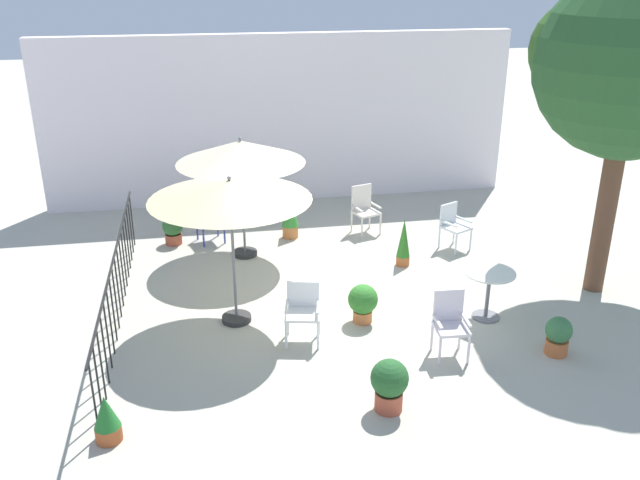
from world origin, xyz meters
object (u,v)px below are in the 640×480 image
potted_plant_1 (107,419)px  patio_umbrella_1 (241,153)px  patio_chair_3 (303,308)px  potted_plant_4 (363,302)px  patio_chair_0 (364,207)px  shade_tree (633,63)px  patio_chair_4 (450,320)px  potted_plant_6 (173,229)px  patio_umbrella_0 (230,191)px  potted_plant_3 (404,243)px  cafe_table_0 (489,286)px  patio_chair_2 (453,223)px  potted_plant_5 (558,335)px  potted_plant_0 (290,215)px  patio_chair_1 (214,214)px

potted_plant_1 → patio_umbrella_1: bearing=68.7°
patio_chair_3 → potted_plant_4: 1.03m
patio_chair_0 → potted_plant_4: 3.64m
shade_tree → patio_chair_0: (-3.19, 3.09, -3.11)m
patio_chair_4 → potted_plant_6: patio_chair_4 is taller
patio_umbrella_0 → patio_chair_3: size_ratio=2.70×
potted_plant_4 → potted_plant_3: bearing=57.5°
potted_plant_1 → potted_plant_3: bearing=40.7°
potted_plant_1 → potted_plant_4: size_ratio=0.97×
cafe_table_0 → potted_plant_3: potted_plant_3 is taller
patio_umbrella_0 → patio_chair_0: size_ratio=2.44×
patio_chair_2 → patio_chair_4: patio_chair_4 is taller
patio_chair_4 → potted_plant_4: 1.45m
patio_chair_3 → potted_plant_3: (2.13, 2.19, -0.07)m
patio_chair_0 → potted_plant_1: (-4.33, -5.66, -0.24)m
potted_plant_1 → potted_plant_5: bearing=7.6°
cafe_table_0 → potted_plant_0: 4.46m
cafe_table_0 → patio_chair_2: (0.43, 2.65, -0.04)m
potted_plant_0 → potted_plant_6: (-2.24, 0.07, -0.16)m
cafe_table_0 → potted_plant_5: 1.28m
patio_chair_2 → potted_plant_5: (0.11, -3.78, -0.20)m
patio_chair_0 → patio_chair_2: patio_chair_0 is taller
cafe_table_0 → patio_chair_2: patio_chair_2 is taller
potted_plant_0 → shade_tree: bearing=-33.3°
shade_tree → patio_umbrella_0: 6.12m
cafe_table_0 → patio_chair_4: patio_chair_4 is taller
cafe_table_0 → potted_plant_1: size_ratio=1.30×
potted_plant_4 → cafe_table_0: bearing=-6.3°
potted_plant_4 → potted_plant_5: bearing=-29.1°
patio_chair_3 → potted_plant_1: patio_chair_3 is taller
patio_chair_0 → potted_plant_4: patio_chair_0 is taller
potted_plant_5 → patio_umbrella_0: bearing=158.3°
potted_plant_3 → patio_chair_4: bearing=-94.5°
patio_chair_2 → potted_plant_5: size_ratio=1.52×
patio_chair_4 → patio_chair_3: bearing=158.8°
patio_chair_4 → patio_chair_2: bearing=68.9°
shade_tree → patio_chair_1: 7.54m
potted_plant_0 → potted_plant_1: (-2.85, -5.63, -0.17)m
shade_tree → potted_plant_6: shade_tree is taller
patio_chair_1 → potted_plant_0: 1.46m
patio_chair_3 → potted_plant_6: 4.34m
potted_plant_5 → potted_plant_6: (-5.26, 4.90, 0.00)m
patio_chair_3 → potted_plant_0: 3.85m
patio_chair_2 → potted_plant_3: bearing=-152.3°
patio_umbrella_0 → potted_plant_6: size_ratio=4.10×
patio_chair_3 → potted_plant_5: 3.52m
patio_chair_2 → potted_plant_6: 5.27m
patio_umbrella_1 → patio_chair_4: patio_umbrella_1 is taller
potted_plant_6 → patio_chair_3: bearing=-64.2°
cafe_table_0 → patio_chair_1: size_ratio=0.81×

